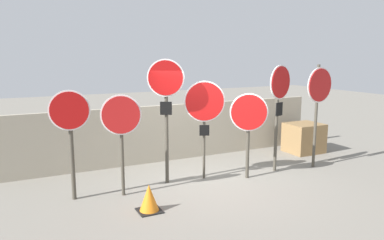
{
  "coord_description": "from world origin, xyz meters",
  "views": [
    {
      "loc": [
        -3.97,
        -7.13,
        2.85
      ],
      "look_at": [
        -0.47,
        0.0,
        1.44
      ],
      "focal_mm": 35.0,
      "sensor_mm": 36.0,
      "label": 1
    }
  ],
  "objects": [
    {
      "name": "fence_back",
      "position": [
        0.0,
        1.99,
        0.76
      ],
      "size": [
        8.72,
        0.12,
        1.51
      ],
      "color": "#A89E89",
      "rests_on": "ground"
    },
    {
      "name": "traffic_cone_0",
      "position": [
        -1.82,
        -0.98,
        0.25
      ],
      "size": [
        0.43,
        0.43,
        0.51
      ],
      "color": "black",
      "rests_on": "ground"
    },
    {
      "name": "stop_sign_4",
      "position": [
        0.84,
        -0.23,
        1.4
      ],
      "size": [
        0.76,
        0.46,
        1.99
      ],
      "rotation": [
        0.0,
        0.0,
        -0.53
      ],
      "color": "#474238",
      "rests_on": "ground"
    },
    {
      "name": "stop_sign_1",
      "position": [
        -2.04,
        -0.03,
        1.51
      ],
      "size": [
        0.79,
        0.22,
        2.08
      ],
      "rotation": [
        0.0,
        0.0,
        -0.23
      ],
      "color": "#474238",
      "rests_on": "ground"
    },
    {
      "name": "ground_plane",
      "position": [
        0.0,
        0.0,
        0.0
      ],
      "size": [
        40.0,
        40.0,
        0.0
      ],
      "primitive_type": "plane",
      "color": "gray"
    },
    {
      "name": "stop_sign_3",
      "position": [
        -0.07,
        0.17,
        1.66
      ],
      "size": [
        0.87,
        0.36,
        2.27
      ],
      "rotation": [
        0.0,
        0.0,
        -0.37
      ],
      "color": "#474238",
      "rests_on": "ground"
    },
    {
      "name": "storage_crate",
      "position": [
        3.69,
        1.03,
        0.43
      ],
      "size": [
        0.98,
        0.86,
        0.85
      ],
      "color": "olive",
      "rests_on": "ground"
    },
    {
      "name": "stop_sign_2",
      "position": [
        -0.95,
        0.29,
        1.97
      ],
      "size": [
        0.71,
        0.42,
        2.75
      ],
      "rotation": [
        0.0,
        0.0,
        -0.52
      ],
      "color": "#474238",
      "rests_on": "ground"
    },
    {
      "name": "stop_sign_6",
      "position": [
        2.9,
        -0.26,
        1.87
      ],
      "size": [
        0.87,
        0.17,
        2.6
      ],
      "rotation": [
        0.0,
        0.0,
        0.12
      ],
      "color": "#474238",
      "rests_on": "ground"
    },
    {
      "name": "stop_sign_5",
      "position": [
        1.81,
        -0.08,
        1.85
      ],
      "size": [
        0.78,
        0.29,
        2.6
      ],
      "rotation": [
        0.0,
        0.0,
        0.32
      ],
      "color": "#474238",
      "rests_on": "ground"
    },
    {
      "name": "stop_sign_0",
      "position": [
        -2.97,
        0.19,
        1.53
      ],
      "size": [
        0.77,
        0.2,
        2.18
      ],
      "rotation": [
        0.0,
        0.0,
        -0.17
      ],
      "color": "#474238",
      "rests_on": "ground"
    }
  ]
}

